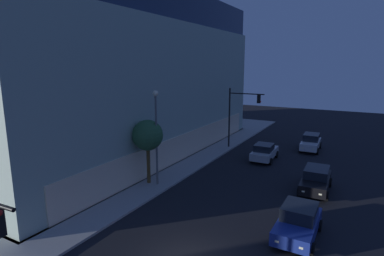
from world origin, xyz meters
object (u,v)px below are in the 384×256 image
object	(u,v)px
street_lamp_sidewalk	(156,126)
car_blue	(298,222)
sidewalk_tree	(148,136)
traffic_light_far_corner	(239,110)
car_black	(316,179)
car_white	(311,142)
car_silver	(264,152)
modern_building	(92,75)

from	to	relation	value
street_lamp_sidewalk	car_blue	world-z (taller)	street_lamp_sidewalk
sidewalk_tree	car_blue	xyz separation A→B (m)	(-2.28, -11.98, -3.14)
traffic_light_far_corner	car_black	bearing A→B (deg)	-132.05
car_white	sidewalk_tree	bearing A→B (deg)	150.34
sidewalk_tree	car_white	xyz separation A→B (m)	(17.16, -9.77, -3.10)
car_blue	car_silver	size ratio (longest dim) A/B	0.98
sidewalk_tree	car_silver	size ratio (longest dim) A/B	1.14
traffic_light_far_corner	car_white	bearing A→B (deg)	-63.94
car_black	street_lamp_sidewalk	bearing A→B (deg)	114.40
street_lamp_sidewalk	car_white	distance (m)	19.72
car_black	car_silver	distance (m)	8.10
sidewalk_tree	car_blue	size ratio (longest dim) A/B	1.17
traffic_light_far_corner	sidewalk_tree	bearing A→B (deg)	169.61
car_blue	car_black	size ratio (longest dim) A/B	0.93
car_black	car_white	distance (m)	12.26
traffic_light_far_corner	car_blue	bearing A→B (deg)	-149.14
traffic_light_far_corner	car_white	xyz separation A→B (m)	(3.56, -7.28, -3.64)
modern_building	sidewalk_tree	size ratio (longest dim) A/B	6.84
car_black	car_blue	bearing A→B (deg)	-179.56
modern_building	sidewalk_tree	distance (m)	15.35
traffic_light_far_corner	car_black	distance (m)	13.22
car_black	car_white	size ratio (longest dim) A/B	1.05
modern_building	car_black	world-z (taller)	modern_building
traffic_light_far_corner	car_silver	xyz separation A→B (m)	(-2.71, -3.78, -3.70)
car_silver	street_lamp_sidewalk	bearing A→B (deg)	153.22
modern_building	car_blue	distance (m)	27.64
street_lamp_sidewalk	sidewalk_tree	world-z (taller)	street_lamp_sidewalk
modern_building	car_blue	world-z (taller)	modern_building
car_blue	car_silver	xyz separation A→B (m)	(13.17, 5.70, -0.02)
car_silver	modern_building	bearing A→B (deg)	101.54
modern_building	traffic_light_far_corner	distance (m)	17.26
traffic_light_far_corner	car_blue	size ratio (longest dim) A/B	1.54
street_lamp_sidewalk	car_blue	size ratio (longest dim) A/B	1.70
traffic_light_far_corner	car_silver	distance (m)	5.94
sidewalk_tree	car_white	size ratio (longest dim) A/B	1.14
sidewalk_tree	car_black	size ratio (longest dim) A/B	1.08
sidewalk_tree	car_black	world-z (taller)	sidewalk_tree
car_silver	car_black	bearing A→B (deg)	-135.77
modern_building	car_white	distance (m)	26.01
modern_building	car_black	bearing A→B (deg)	-94.28
street_lamp_sidewalk	car_silver	xyz separation A→B (m)	(10.85, -5.48, -4.00)
street_lamp_sidewalk	sidewalk_tree	bearing A→B (deg)	93.27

